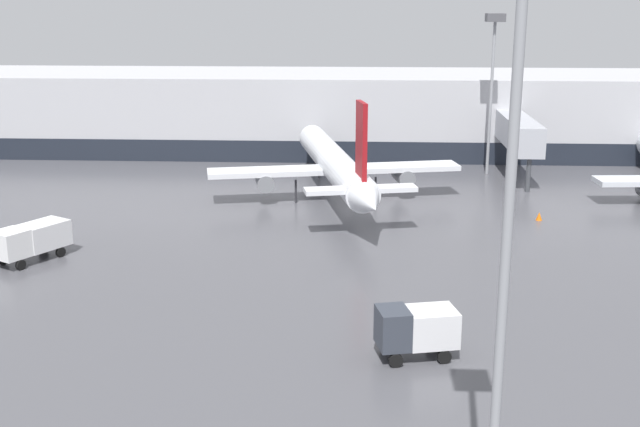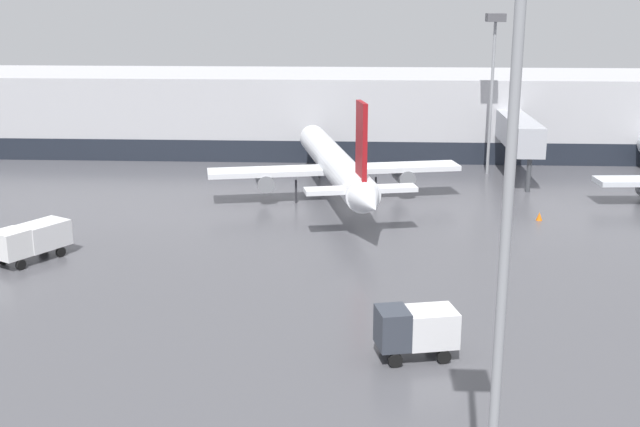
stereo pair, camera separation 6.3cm
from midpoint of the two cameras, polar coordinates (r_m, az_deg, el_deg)
The scene contains 7 objects.
terminal_building at distance 98.86m, azimuth -13.92°, elevation 7.15°, with size 160.00×28.84×9.00m.
parked_jet_0 at distance 71.08m, azimuth 1.06°, elevation 3.52°, with size 22.58×32.26×10.18m.
service_truck_0 at distance 40.95m, azimuth 6.83°, elevation -8.07°, with size 4.33×2.83×2.68m.
service_truck_1 at distance 58.54m, azimuth -19.86°, elevation -1.70°, with size 4.44×5.60×2.55m.
traffic_cone_4 at distance 67.63m, azimuth 15.29°, elevation -0.18°, with size 0.51×0.51×0.68m.
apron_light_mast_1 at distance 82.47m, azimuth 12.24°, elevation 11.54°, with size 1.80×1.80×15.99m.
apron_light_mast_3 at distance 21.64m, azimuth 14.05°, elevation 13.74°, with size 1.80×1.80×22.63m.
Camera 1 is at (28.74, -31.77, 17.79)m, focal length 45.00 mm.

